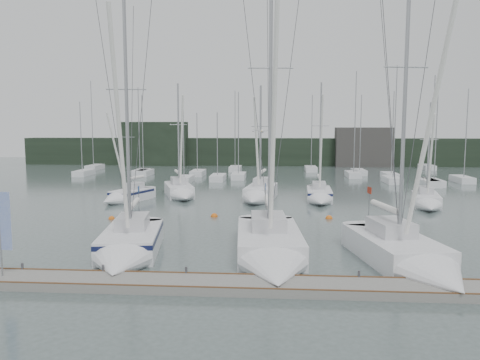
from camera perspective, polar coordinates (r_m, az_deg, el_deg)
name	(u,v)px	position (r m, az deg, el deg)	size (l,w,h in m)	color
ground	(236,258)	(26.24, -0.53, -9.48)	(160.00, 160.00, 0.00)	#455451
dock	(226,285)	(21.43, -1.67, -12.66)	(24.00, 2.00, 0.40)	#62625E
far_treeline	(263,152)	(87.28, 2.85, 3.47)	(90.00, 4.00, 5.00)	black
far_building_left	(155,144)	(88.00, -10.35, 4.37)	(12.00, 3.00, 8.00)	black
far_building_right	(364,147)	(86.68, 14.83, 3.90)	(10.00, 3.00, 7.00)	#3A3735
mast_forest	(288,174)	(66.81, 5.92, 0.74)	(59.63, 27.40, 14.89)	silver
sailboat_near_left	(127,248)	(26.44, -13.63, -8.10)	(4.46, 9.79, 15.67)	silver
sailboat_near_center	(271,253)	(24.87, 3.85, -8.91)	(4.29, 11.66, 17.70)	silver
sailboat_near_right	(413,260)	(25.06, 20.39, -9.16)	(5.20, 10.51, 17.34)	silver
sailboat_mid_a	(124,196)	(46.28, -13.91, -1.95)	(4.30, 6.71, 10.34)	silver
sailboat_mid_b	(181,192)	(47.84, -7.23, -1.50)	(4.96, 8.40, 12.35)	silver
sailboat_mid_c	(258,195)	(45.39, 2.26, -1.82)	(3.66, 8.36, 11.99)	silver
sailboat_mid_d	(320,196)	(45.69, 9.68, -1.95)	(2.76, 7.88, 12.19)	silver
sailboat_mid_e	(427,202)	(44.96, 21.88, -2.54)	(3.65, 7.48, 10.08)	silver
buoy_a	(214,217)	(37.79, -3.16, -4.49)	(0.58, 0.58, 0.58)	#D95F13
buoy_b	(329,219)	(37.62, 10.79, -4.65)	(0.55, 0.55, 0.55)	#D95F13
buoy_c	(112,219)	(38.20, -15.38, -4.61)	(0.49, 0.49, 0.49)	#D95F13
dock_banner	(4,226)	(23.86, -26.87, -4.98)	(0.61, 0.08, 4.02)	#96989D
seagull	(262,131)	(27.46, 2.73, 5.98)	(1.09, 0.50, 0.21)	silver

